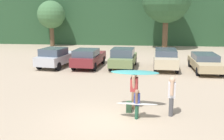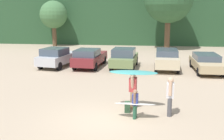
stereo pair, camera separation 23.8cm
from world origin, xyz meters
The scene contains 14 objects.
ground_plane centered at (0.00, 0.00, 0.00)m, with size 120.00×120.00×0.00m, color tan.
hillside_ridge centered at (0.00, 31.55, 3.08)m, with size 108.00×12.00×6.15m, color #284C2D.
tree_left centered at (-9.87, 23.89, 3.94)m, with size 3.47×3.47×5.73m.
parked_car_silver centered at (-5.28, 10.74, 0.80)m, with size 2.56×4.52×1.56m.
parked_car_maroon centered at (-2.66, 10.82, 0.79)m, with size 2.18×4.72×1.52m.
parked_car_olive_green centered at (0.12, 10.79, 0.82)m, with size 2.05×4.29×1.59m.
parked_car_champagne centered at (3.41, 10.73, 0.83)m, with size 1.94×4.31×1.53m.
parked_car_tan centered at (6.27, 10.24, 0.70)m, with size 1.84×4.79×1.30m.
person_adult centered at (1.22, 1.60, 0.96)m, with size 0.36×0.79×1.71m.
person_child centered at (1.38, 0.34, 0.70)m, with size 0.26×0.50×1.24m.
person_companion centered at (2.84, 0.87, 0.95)m, with size 0.35×0.62×1.69m.
surfboard_teal centered at (1.23, 1.57, 1.70)m, with size 2.23×0.74×0.14m.
surfboard_white centered at (1.38, 0.35, 0.62)m, with size 1.74×0.52×0.17m.
backpack_dropped centered at (1.02, 1.05, 0.22)m, with size 0.24×0.34×0.45m.
Camera 2 is at (1.73, -10.66, 4.40)m, focal length 44.46 mm.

